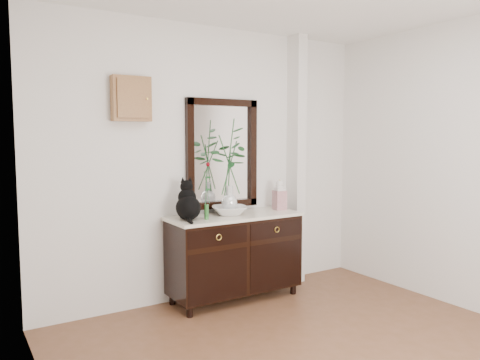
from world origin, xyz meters
TOP-DOWN VIEW (x-y plane):
  - wall_back at (0.00, 1.98)m, footprint 3.60×0.04m
  - pilaster at (1.00, 1.90)m, footprint 0.12×0.20m
  - sideboard at (0.10, 1.73)m, footprint 1.33×0.52m
  - wall_mirror at (0.10, 1.97)m, footprint 0.80×0.06m
  - key_cabinet at (-0.85, 1.94)m, footprint 0.35×0.10m
  - cat at (-0.40, 1.72)m, footprint 0.33×0.37m
  - lotus_bowl at (0.06, 1.76)m, footprint 0.45×0.45m
  - vase_branches at (0.06, 1.76)m, footprint 0.50×0.50m
  - bud_vase_rose at (-0.26, 1.64)m, footprint 0.07×0.07m
  - ginger_jar at (0.67, 1.76)m, footprint 0.13×0.13m

SIDE VIEW (x-z plane):
  - sideboard at x=0.10m, z-range 0.06..0.88m
  - lotus_bowl at x=0.06m, z-range 0.85..0.93m
  - ginger_jar at x=0.67m, z-range 0.85..1.17m
  - cat at x=-0.40m, z-range 0.85..1.22m
  - bud_vase_rose at x=-0.26m, z-range 0.85..1.39m
  - vase_branches at x=0.06m, z-range 0.87..1.80m
  - wall_back at x=0.00m, z-range 0.00..2.70m
  - pilaster at x=1.00m, z-range 0.00..2.70m
  - wall_mirror at x=0.10m, z-range 0.89..1.99m
  - key_cabinet at x=-0.85m, z-range 1.75..2.15m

